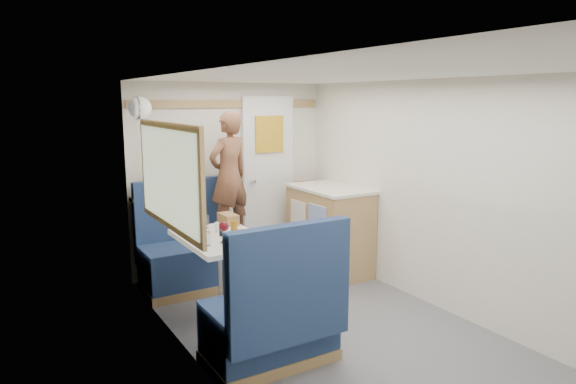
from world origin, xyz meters
TOP-DOWN VIEW (x-y plane):
  - floor at (0.00, 0.00)m, footprint 4.50×4.50m
  - ceiling at (0.00, 0.00)m, footprint 4.50×4.50m
  - wall_back at (0.00, 2.25)m, footprint 2.20×0.02m
  - wall_left at (-1.10, 0.00)m, footprint 0.02×4.50m
  - wall_right at (1.10, 0.00)m, footprint 0.02×4.50m
  - oak_trim_low at (0.00, 2.23)m, footprint 2.15×0.02m
  - oak_trim_high at (0.00, 2.23)m, footprint 2.15×0.02m
  - side_window at (-1.08, 1.00)m, footprint 0.04×1.30m
  - rear_door at (0.45, 2.22)m, footprint 0.62×0.12m
  - dinette_table at (-0.65, 1.00)m, footprint 0.62×0.92m
  - bench_far at (-0.65, 1.86)m, footprint 0.90×0.59m
  - bench_near at (-0.65, 0.14)m, footprint 0.90×0.59m
  - ledge at (-0.65, 2.12)m, footprint 0.90×0.14m
  - dome_light at (-1.04, 1.85)m, footprint 0.20×0.20m
  - galley_counter at (0.82, 1.55)m, footprint 0.57×0.92m
  - person at (-0.19, 1.86)m, footprint 0.53×0.42m
  - duffel_bag at (-0.63, 2.12)m, footprint 0.50×0.31m
  - tray at (-0.49, 0.93)m, footprint 0.38×0.42m
  - orange_fruit at (-0.56, 0.83)m, footprint 0.07×0.07m
  - cheese_block at (-0.62, 0.73)m, footprint 0.12×0.09m
  - wine_glass at (-0.71, 0.82)m, footprint 0.08×0.08m
  - tumbler_left at (-0.86, 0.82)m, footprint 0.07×0.07m
  - tumbler_mid at (-0.66, 1.35)m, footprint 0.07×0.07m
  - beer_glass at (-0.50, 1.08)m, footprint 0.06×0.06m
  - pepper_grinder at (-0.64, 1.03)m, footprint 0.04×0.04m
  - salt_grinder at (-0.63, 1.14)m, footprint 0.04×0.04m
  - bread_loaf at (-0.43, 1.38)m, footprint 0.13×0.23m

SIDE VIEW (x-z plane):
  - floor at x=0.00m, z-range 0.00..0.00m
  - bench_far at x=-0.65m, z-range -0.22..0.83m
  - bench_near at x=-0.65m, z-range -0.22..0.83m
  - galley_counter at x=0.82m, z-range 0.01..0.93m
  - dinette_table at x=-0.65m, z-range 0.21..0.93m
  - tray at x=-0.49m, z-range 0.72..0.74m
  - cheese_block at x=-0.62m, z-range 0.74..0.77m
  - salt_grinder at x=-0.63m, z-range 0.72..0.81m
  - bread_loaf at x=-0.43m, z-range 0.72..0.81m
  - beer_glass at x=-0.50m, z-range 0.72..0.82m
  - pepper_grinder at x=-0.64m, z-range 0.72..0.82m
  - tumbler_left at x=-0.86m, z-range 0.72..0.83m
  - orange_fruit at x=-0.56m, z-range 0.74..0.81m
  - tumbler_mid at x=-0.66m, z-range 0.72..0.84m
  - wine_glass at x=-0.71m, z-range 0.76..0.93m
  - oak_trim_low at x=0.00m, z-range 0.81..0.89m
  - ledge at x=-0.65m, z-range 0.86..0.90m
  - rear_door at x=0.45m, z-range 0.04..1.90m
  - wall_back at x=0.00m, z-range 0.00..2.00m
  - wall_left at x=-1.10m, z-range 0.00..2.00m
  - wall_right at x=1.10m, z-range 0.00..2.00m
  - duffel_bag at x=-0.63m, z-range 0.90..1.12m
  - person at x=-0.19m, z-range 0.45..1.71m
  - side_window at x=-1.08m, z-range 0.89..1.61m
  - dome_light at x=-1.04m, z-range 1.65..1.85m
  - oak_trim_high at x=0.00m, z-range 1.74..1.82m
  - ceiling at x=0.00m, z-range 2.00..2.00m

